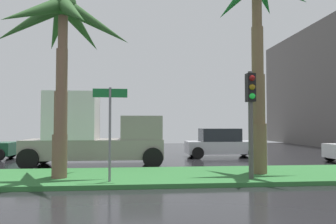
{
  "coord_description": "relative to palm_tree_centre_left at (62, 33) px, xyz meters",
  "views": [
    {
      "loc": [
        2.26,
        -3.97,
        1.96
      ],
      "look_at": [
        3.87,
        12.21,
        2.58
      ],
      "focal_mm": 34.97,
      "sensor_mm": 36.0,
      "label": 1
    }
  ],
  "objects": [
    {
      "name": "median_strip",
      "position": [
        0.27,
        0.46,
        -5.06
      ],
      "size": [
        85.5,
        4.0,
        0.15
      ],
      "primitive_type": "cube",
      "color": "#2D6B33",
      "rests_on": "ground_plane"
    },
    {
      "name": "box_truck_lead",
      "position": [
        0.53,
        4.39,
        -3.58
      ],
      "size": [
        6.4,
        2.64,
        3.46
      ],
      "color": "gray",
      "rests_on": "ground_plane"
    },
    {
      "name": "traffic_signal_median_right",
      "position": [
        6.39,
        -0.86,
        -2.5
      ],
      "size": [
        0.28,
        0.43,
        3.61
      ],
      "color": "#4C4C47",
      "rests_on": "median_strip"
    },
    {
      "name": "palm_tree_centre",
      "position": [
        7.19,
        0.49,
        1.04
      ],
      "size": [
        4.28,
        3.98,
        7.94
      ],
      "color": "brown",
      "rests_on": "median_strip"
    },
    {
      "name": "car_in_traffic_third",
      "position": [
        7.66,
        7.74,
        -4.31
      ],
      "size": [
        4.3,
        2.02,
        1.72
      ],
      "color": "silver",
      "rests_on": "ground_plane"
    },
    {
      "name": "palm_tree_centre_left",
      "position": [
        0.0,
        0.0,
        0.0
      ],
      "size": [
        4.78,
        4.65,
        6.43
      ],
      "color": "brown",
      "rests_on": "median_strip"
    },
    {
      "name": "street_name_sign",
      "position": [
        1.72,
        -0.92,
        -3.05
      ],
      "size": [
        1.1,
        0.08,
        3.0
      ],
      "color": "slate",
      "rests_on": "median_strip"
    },
    {
      "name": "ground_plane",
      "position": [
        0.27,
        1.46,
        -5.18
      ],
      "size": [
        90.0,
        42.0,
        0.1
      ],
      "primitive_type": "cube",
      "color": "black"
    }
  ]
}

